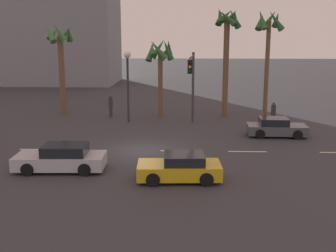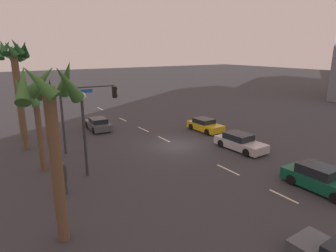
{
  "view_description": "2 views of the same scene",
  "coord_description": "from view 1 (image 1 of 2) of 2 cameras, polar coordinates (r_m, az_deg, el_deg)",
  "views": [
    {
      "loc": [
        2.43,
        -24.0,
        6.69
      ],
      "look_at": [
        1.48,
        0.54,
        1.41
      ],
      "focal_mm": 44.29,
      "sensor_mm": 36.0,
      "label": 1
    },
    {
      "loc": [
        -20.12,
        13.74,
        8.17
      ],
      "look_at": [
        0.6,
        0.5,
        1.7
      ],
      "focal_mm": 30.89,
      "sensor_mm": 36.0,
      "label": 2
    }
  ],
  "objects": [
    {
      "name": "lane_stripe_3",
      "position": [
        24.91,
        1.39,
        -3.44
      ],
      "size": [
        2.1,
        0.14,
        0.01
      ],
      "primitive_type": "cube",
      "color": "silver",
      "rests_on": "ground_plane"
    },
    {
      "name": "lane_stripe_2",
      "position": [
        26.45,
        -17.54,
        -3.08
      ],
      "size": [
        2.21,
        0.14,
        0.01
      ],
      "primitive_type": "cube",
      "color": "silver",
      "rests_on": "ground_plane"
    },
    {
      "name": "building_2",
      "position": [
        63.94,
        -14.13,
        12.93
      ],
      "size": [
        15.05,
        11.77,
        15.94
      ],
      "primitive_type": "cube",
      "rotation": [
        0.0,
        0.0,
        -0.0
      ],
      "color": "gray",
      "rests_on": "ground_plane"
    },
    {
      "name": "car_3",
      "position": [
        19.82,
        1.68,
        -5.77
      ],
      "size": [
        4.04,
        2.09,
        1.29
      ],
      "color": "gold",
      "rests_on": "ground_plane"
    },
    {
      "name": "pedestrian_0",
      "position": [
        35.53,
        -7.9,
        2.83
      ],
      "size": [
        0.41,
        0.41,
        1.93
      ],
      "color": "#333338",
      "rests_on": "ground_plane"
    },
    {
      "name": "pedestrian_1",
      "position": [
        33.56,
        14.3,
        1.82
      ],
      "size": [
        0.52,
        0.52,
        1.72
      ],
      "color": "#59266B",
      "rests_on": "ground_plane"
    },
    {
      "name": "palm_tree_3",
      "position": [
        35.49,
        8.12,
        12.03
      ],
      "size": [
        2.29,
        2.41,
        9.13
      ],
      "color": "brown",
      "rests_on": "ground_plane"
    },
    {
      "name": "palm_tree_2",
      "position": [
        35.86,
        13.62,
        12.04
      ],
      "size": [
        2.45,
        2.63,
        8.98
      ],
      "color": "brown",
      "rests_on": "ground_plane"
    },
    {
      "name": "palm_tree_1",
      "position": [
        37.19,
        -14.58,
        9.97
      ],
      "size": [
        2.54,
        2.68,
        7.88
      ],
      "color": "brown",
      "rests_on": "ground_plane"
    },
    {
      "name": "car_4",
      "position": [
        29.41,
        14.64,
        -0.22
      ],
      "size": [
        4.04,
        2.02,
        1.28
      ],
      "color": "#474C51",
      "rests_on": "ground_plane"
    },
    {
      "name": "palm_tree_0",
      "position": [
        35.09,
        -1.07,
        9.53
      ],
      "size": [
        2.63,
        2.64,
        6.66
      ],
      "color": "brown",
      "rests_on": "ground_plane"
    },
    {
      "name": "ground_plane",
      "position": [
        25.03,
        -3.43,
        -3.39
      ],
      "size": [
        220.0,
        220.0,
        0.0
      ],
      "primitive_type": "plane",
      "color": "#333338"
    },
    {
      "name": "lane_stripe_4",
      "position": [
        25.2,
        10.87,
        -3.47
      ],
      "size": [
        2.28,
        0.14,
        0.01
      ],
      "primitive_type": "cube",
      "color": "silver",
      "rests_on": "ground_plane"
    },
    {
      "name": "traffic_signal",
      "position": [
        31.29,
        3.32,
        6.77
      ],
      "size": [
        0.58,
        4.71,
        5.54
      ],
      "color": "#38383D",
      "rests_on": "ground_plane"
    },
    {
      "name": "car_5",
      "position": [
        21.89,
        -14.46,
        -4.35
      ],
      "size": [
        4.6,
        2.09,
        1.35
      ],
      "color": "#B7B7BC",
      "rests_on": "ground_plane"
    },
    {
      "name": "streetlamp",
      "position": [
        33.05,
        -5.58,
        7.39
      ],
      "size": [
        0.56,
        0.56,
        5.64
      ],
      "color": "#2D2D33",
      "rests_on": "ground_plane"
    }
  ]
}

